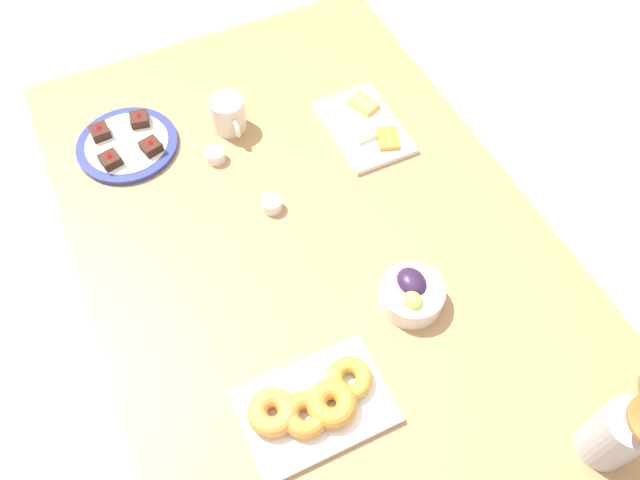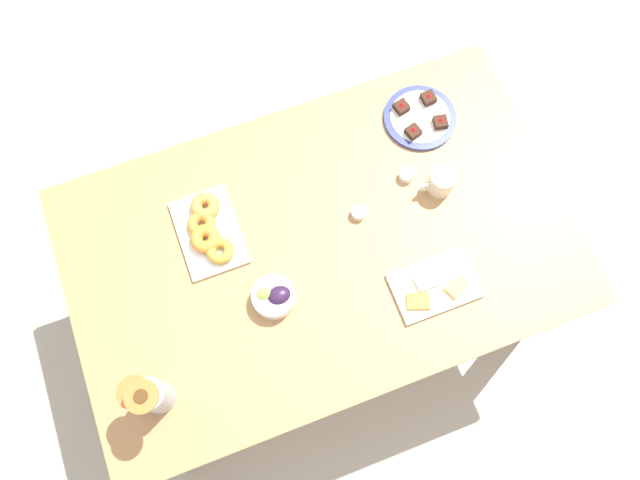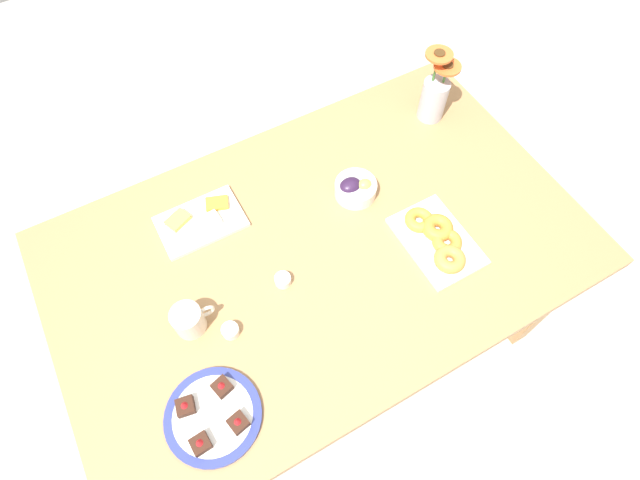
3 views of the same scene
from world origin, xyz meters
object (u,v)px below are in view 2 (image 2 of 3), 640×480
Objects in this scene: dining_table at (320,252)px; jam_cup_berry at (359,212)px; croissant_platter at (208,230)px; coffee_mug at (441,181)px; grape_bowl at (274,297)px; jam_cup_honey at (406,175)px; cheese_platter at (435,286)px; dessert_plate at (420,117)px; flower_vase at (153,396)px.

dining_table is 0.19m from jam_cup_berry.
dining_table is 5.67× the size of croissant_platter.
dining_table is 0.46m from coffee_mug.
dining_table is 0.25m from grape_bowl.
coffee_mug is 0.12m from jam_cup_honey.
croissant_platter is (0.75, -0.11, -0.02)m from coffee_mug.
coffee_mug is 0.34m from cheese_platter.
croissant_platter is (0.60, -0.42, 0.01)m from cheese_platter.
cheese_platter is 1.05× the size of dessert_plate.
jam_cup_honey is at bearing -157.27° from flower_vase.
coffee_mug is 0.43× the size of croissant_platter.
dining_table is 6.11× the size of flower_vase.
dining_table is 0.37m from croissant_platter.
flower_vase is at bearing 24.92° from dining_table.
croissant_platter is 5.87× the size of jam_cup_berry.
dessert_plate is (-0.80, -0.14, -0.01)m from croissant_platter.
dessert_plate is (-0.67, -0.42, -0.02)m from grape_bowl.
cheese_platter is at bearing -178.43° from flower_vase.
coffee_mug is at bearing 80.18° from dessert_plate.
jam_cup_berry is at bearing -161.39° from dining_table.
croissant_platter is 5.87× the size of jam_cup_honey.
coffee_mug is 0.49× the size of dessert_plate.
cheese_platter is at bearing 137.60° from dining_table.
dessert_plate reaches higher than jam_cup_honey.
coffee_mug is 0.46× the size of flower_vase.
jam_cup_honey is 0.22m from dessert_plate.
coffee_mug is at bearing 171.34° from croissant_platter.
cheese_platter is at bearing 70.66° from dessert_plate.
dining_table is 0.38m from jam_cup_honey.
grape_bowl is (0.19, 0.12, 0.12)m from dining_table.
jam_cup_honey and jam_cup_berry have the same top height.
jam_cup_berry is (0.13, -0.31, 0.01)m from cheese_platter.
dessert_plate reaches higher than dining_table.
jam_cup_berry is (0.28, -0.00, -0.03)m from coffee_mug.
dessert_plate is (-0.20, -0.56, 0.00)m from cheese_platter.
grape_bowl is at bearing 31.14° from dining_table.
croissant_platter is (0.12, -0.28, -0.01)m from grape_bowl.
grape_bowl is 0.79m from dessert_plate.
jam_cup_berry is 0.41m from dessert_plate.
cheese_platter is at bearing 145.06° from croissant_platter.
jam_cup_honey is 0.18× the size of flower_vase.
cheese_platter is 0.59m from dessert_plate.
flower_vase is at bearing 23.70° from jam_cup_berry.
dining_table is 33.33× the size of jam_cup_honey.
croissant_platter is at bearing -3.76° from jam_cup_honey.
jam_cup_berry is at bearing -67.22° from cheese_platter.
cheese_platter is at bearing 112.78° from jam_cup_berry.
flower_vase is at bearing 21.74° from grape_bowl.
flower_vase reaches higher than dining_table.
croissant_platter is 0.48m from jam_cup_berry.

